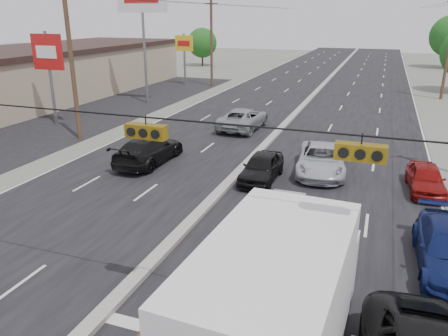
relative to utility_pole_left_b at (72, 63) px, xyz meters
The scene contains 20 objects.
ground 20.18m from the utility_pole_left_b, 50.19° to the right, with size 200.00×200.00×0.00m, color #606356.
road_surface 20.18m from the utility_pole_left_b, 50.19° to the left, with size 20.00×160.00×0.02m, color black.
center_median 20.16m from the utility_pole_left_b, 50.19° to the left, with size 0.50×160.00×0.20m, color gray.
strip_mall 17.03m from the utility_pole_left_b, 143.47° to the left, with size 12.00×42.00×4.60m, color tan.
parking_lot 12.10m from the utility_pole_left_b, 114.23° to the left, with size 10.00×42.00×0.02m, color black.
utility_pole_left_b is the anchor object (origin of this frame).
utility_pole_left_c 25.00m from the utility_pole_left_b, 90.00° to the left, with size 1.60×0.30×10.00m.
traffic_signals 20.45m from the utility_pole_left_b, 47.18° to the right, with size 25.00×0.30×0.54m.
pole_sign_mid 5.41m from the utility_pole_left_b, 146.31° to the left, with size 2.60×0.25×7.00m.
pole_sign_billboard 13.68m from the utility_pole_left_b, 98.75° to the left, with size 5.00×0.25×11.00m.
pole_sign_far 25.25m from the utility_pole_left_b, 97.97° to the left, with size 2.20×0.25×6.00m.
tree_left_far 46.01m from the utility_pole_left_b, 101.92° to the left, with size 4.80×4.80×6.12m.
box_truck 23.98m from the utility_pole_left_b, 42.05° to the right, with size 3.05×7.72×3.85m.
red_sedan 18.85m from the utility_pole_left_b, 32.23° to the right, with size 1.40×4.00×1.32m, color #B40B29.
queue_car_a 14.99m from the utility_pole_left_b, 14.10° to the right, with size 1.68×4.17×1.42m, color black.
queue_car_b 18.75m from the utility_pole_left_b, 28.57° to the right, with size 1.41×4.03×1.33m, color white.
queue_car_c 17.24m from the utility_pole_left_b, ahead, with size 2.49×5.40×1.50m, color #BABBC2.
queue_car_e 22.31m from the utility_pole_left_b, ahead, with size 1.57×3.91×1.33m, color maroon.
oncoming_near 8.80m from the utility_pole_left_b, 22.76° to the right, with size 2.20×5.41×1.57m, color black.
oncoming_far 12.49m from the utility_pole_left_b, 33.51° to the left, with size 2.61×5.66×1.57m, color gray.
Camera 1 is at (6.77, -9.02, 8.13)m, focal length 35.00 mm.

